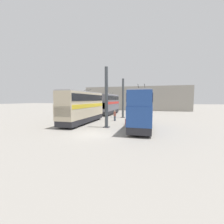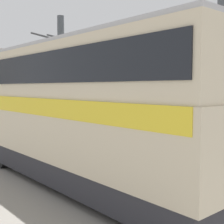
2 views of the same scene
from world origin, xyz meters
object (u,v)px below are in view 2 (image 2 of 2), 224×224
(bus_right_near, at_px, (77,105))
(person_by_left_row, at_px, (217,142))
(person_aisle_midway, at_px, (105,134))
(oil_drum, at_px, (184,147))

(bus_right_near, relative_size, person_by_left_row, 7.29)
(person_aisle_midway, bearing_deg, oil_drum, 84.58)
(bus_right_near, height_order, person_aisle_midway, bus_right_near)
(bus_right_near, distance_m, person_aisle_midway, 5.89)
(person_aisle_midway, relative_size, person_by_left_row, 1.16)
(oil_drum, bearing_deg, bus_right_near, 95.41)
(bus_right_near, xyz_separation_m, person_aisle_midway, (3.67, -4.23, -1.83))
(bus_right_near, relative_size, oil_drum, 13.89)
(oil_drum, bearing_deg, person_by_left_row, -165.97)
(person_by_left_row, bearing_deg, person_aisle_midway, 79.52)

